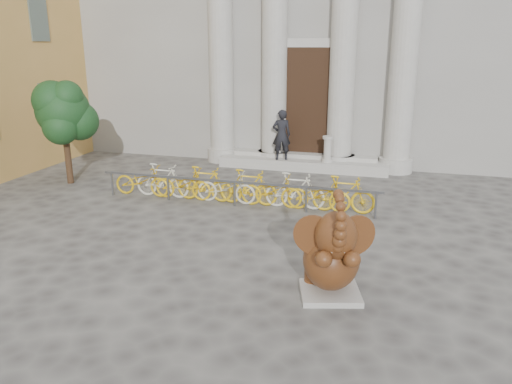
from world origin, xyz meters
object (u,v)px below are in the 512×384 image
(bike_rack, at_px, (237,186))
(pedestrian, at_px, (282,135))
(tree, at_px, (64,112))
(elephant_statue, at_px, (332,257))

(bike_rack, relative_size, pedestrian, 4.51)
(bike_rack, bearing_deg, tree, 174.31)
(bike_rack, height_order, pedestrian, pedestrian)
(elephant_statue, height_order, bike_rack, elephant_statue)
(bike_rack, xyz_separation_m, pedestrian, (0.32, 4.19, 0.75))
(elephant_statue, bearing_deg, tree, 134.65)
(elephant_statue, relative_size, tree, 0.64)
(tree, bearing_deg, elephant_statue, -30.25)
(elephant_statue, relative_size, bike_rack, 0.26)
(tree, relative_size, pedestrian, 1.84)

